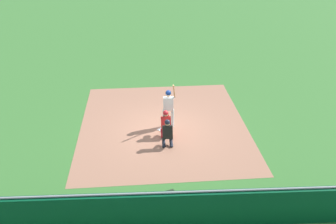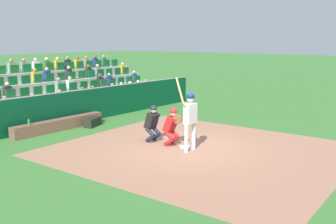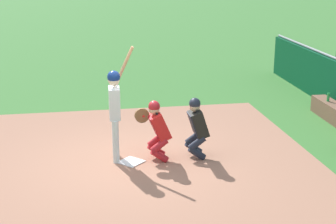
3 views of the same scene
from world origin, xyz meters
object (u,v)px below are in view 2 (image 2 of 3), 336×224
at_px(home_plate_umpire, 153,122).
at_px(dugout_bench, 59,125).
at_px(batter_at_plate, 190,114).
at_px(water_bottle_on_bench, 29,122).
at_px(equipment_duffel_bag, 93,122).
at_px(home_plate_marker, 187,147).
at_px(catcher_crouching, 172,125).

xyz_separation_m(home_plate_umpire, dugout_bench, (0.96, -3.99, -0.49)).
height_order(batter_at_plate, dugout_bench, batter_at_plate).
relative_size(water_bottle_on_bench, equipment_duffel_bag, 0.27).
relative_size(dugout_bench, equipment_duffel_bag, 4.83).
relative_size(home_plate_marker, batter_at_plate, 0.19).
relative_size(batter_at_plate, water_bottle_on_bench, 10.57).
bearing_deg(equipment_duffel_bag, batter_at_plate, 66.24).
relative_size(batter_at_plate, equipment_duffel_bag, 2.80).
xyz_separation_m(home_plate_marker, dugout_bench, (1.08, -5.36, 0.20)).
distance_m(home_plate_umpire, dugout_bench, 4.13).
bearing_deg(batter_at_plate, catcher_crouching, -100.49).
bearing_deg(home_plate_marker, catcher_crouching, -80.80).
relative_size(batter_at_plate, home_plate_umpire, 1.78).
relative_size(home_plate_marker, water_bottle_on_bench, 2.00).
bearing_deg(water_bottle_on_bench, equipment_duffel_bag, 169.92).
distance_m(catcher_crouching, home_plate_umpire, 0.83).
bearing_deg(dugout_bench, catcher_crouching, 101.58).
bearing_deg(catcher_crouching, home_plate_umpire, -88.28).
distance_m(home_plate_marker, dugout_bench, 5.47).
relative_size(batter_at_plate, catcher_crouching, 1.81).
bearing_deg(home_plate_marker, water_bottle_on_bench, -65.64).
bearing_deg(batter_at_plate, equipment_duffel_bag, -94.62).
bearing_deg(batter_at_plate, home_plate_marker, -130.10).
bearing_deg(dugout_bench, batter_at_plate, 98.40).
distance_m(home_plate_marker, catcher_crouching, 0.89).
xyz_separation_m(home_plate_umpire, equipment_duffel_bag, (-0.29, -3.49, -0.53)).
bearing_deg(dugout_bench, equipment_duffel_bag, 158.27).
height_order(dugout_bench, equipment_duffel_bag, dugout_bench).
relative_size(catcher_crouching, equipment_duffel_bag, 1.55).
distance_m(catcher_crouching, dugout_bench, 4.95).
bearing_deg(home_plate_marker, equipment_duffel_bag, -92.06).
height_order(catcher_crouching, dugout_bench, catcher_crouching).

